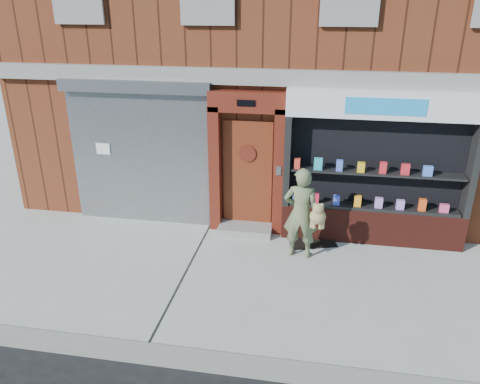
# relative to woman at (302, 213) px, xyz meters

# --- Properties ---
(ground) EXTENTS (80.00, 80.00, 0.00)m
(ground) POSITION_rel_woman_xyz_m (-0.42, -0.95, -0.88)
(ground) COLOR #9E9E99
(ground) RESTS_ON ground
(curb) EXTENTS (60.00, 0.30, 0.12)m
(curb) POSITION_rel_woman_xyz_m (-0.42, -3.10, -0.82)
(curb) COLOR gray
(curb) RESTS_ON ground
(building) EXTENTS (12.00, 8.16, 8.00)m
(building) POSITION_rel_woman_xyz_m (-0.42, 5.04, 3.12)
(building) COLOR #5F2815
(building) RESTS_ON ground
(shutter_bay) EXTENTS (3.10, 0.30, 3.04)m
(shutter_bay) POSITION_rel_woman_xyz_m (-3.42, 0.97, 0.84)
(shutter_bay) COLOR gray
(shutter_bay) RESTS_ON ground
(red_door_bay) EXTENTS (1.52, 0.58, 2.90)m
(red_door_bay) POSITION_rel_woman_xyz_m (-1.17, 0.91, 0.58)
(red_door_bay) COLOR #50170D
(red_door_bay) RESTS_ON ground
(pharmacy_bay) EXTENTS (3.50, 0.41, 3.00)m
(pharmacy_bay) POSITION_rel_woman_xyz_m (1.33, 0.86, 0.49)
(pharmacy_bay) COLOR #501A13
(pharmacy_bay) RESTS_ON ground
(woman) EXTENTS (0.78, 0.53, 1.75)m
(woman) POSITION_rel_woman_xyz_m (0.00, 0.00, 0.00)
(woman) COLOR #5F6C47
(woman) RESTS_ON ground
(doormat) EXTENTS (1.04, 0.87, 0.02)m
(doormat) POSITION_rel_woman_xyz_m (0.21, 0.60, -0.87)
(doormat) COLOR black
(doormat) RESTS_ON ground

